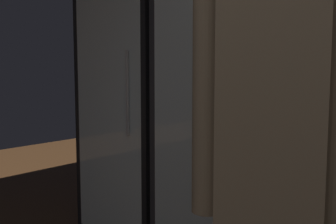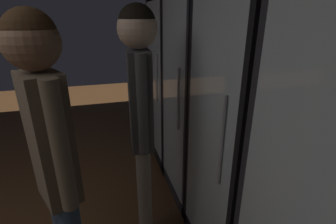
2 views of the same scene
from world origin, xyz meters
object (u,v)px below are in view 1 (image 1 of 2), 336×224
Objects in this scene: cooler_far_left at (148,106)px; shopper_far at (242,83)px; shopper_near at (270,118)px; cooler_left at (235,114)px.

shopper_far is at bearing -31.55° from cooler_far_left.
shopper_near is 0.59m from shopper_far.
cooler_far_left is 1.14× the size of shopper_near.
cooler_far_left is 1.39m from shopper_far.
shopper_near is at bearing -38.07° from cooler_far_left.
shopper_near is (0.81, -1.19, 0.15)m from cooler_left.
cooler_far_left is at bearing -179.82° from cooler_left.
shopper_far is (0.47, -0.72, 0.21)m from cooler_left.
shopper_far is (1.17, -0.72, 0.20)m from cooler_far_left.
cooler_far_left reaches higher than shopper_far.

